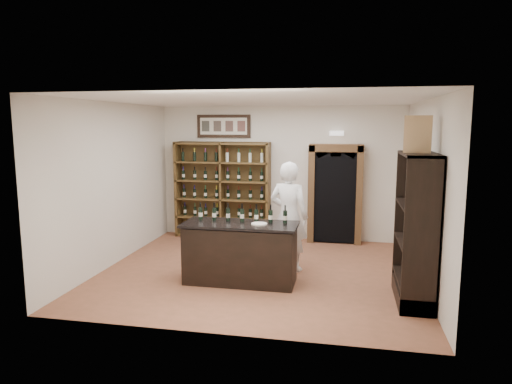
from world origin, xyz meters
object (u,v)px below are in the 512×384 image
Objects in this scene: counter_bottle_0 at (201,213)px; side_cabinet at (417,252)px; shopkeeper at (289,216)px; wine_crate at (418,134)px; tasting_counter at (240,253)px; wine_shelf at (223,190)px.

side_cabinet is (3.44, -0.44, -0.35)m from counter_bottle_0.
wine_crate reaches higher than shopkeeper.
wine_crate is at bearing -178.60° from side_cabinet.
side_cabinet is 4.21× the size of wine_crate.
shopkeeper is at bearing 150.94° from side_cabinet.
side_cabinet is at bearing 12.88° from wine_crate.
wine_shelf is at bearing 110.56° from tasting_counter.
counter_bottle_0 is at bearing 40.60° from shopkeeper.
tasting_counter is 0.85× the size of side_cabinet.
side_cabinet is at bearing 165.74° from shopkeeper.
counter_bottle_0 is 3.49m from side_cabinet.
counter_bottle_0 is at bearing 168.66° from tasting_counter.
wine_crate is (1.96, -1.13, 1.48)m from shopkeeper.
side_cabinet is at bearing -6.28° from tasting_counter.
side_cabinet is at bearing -7.35° from counter_bottle_0.
counter_bottle_0 is 0.14× the size of side_cabinet.
wine_crate reaches higher than side_cabinet.
side_cabinet is 1.13× the size of shopkeeper.
wine_crate reaches higher than counter_bottle_0.
counter_bottle_0 is at bearing -176.05° from wine_crate.
tasting_counter is at bearing -11.34° from counter_bottle_0.
wine_shelf is 3.19m from tasting_counter.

